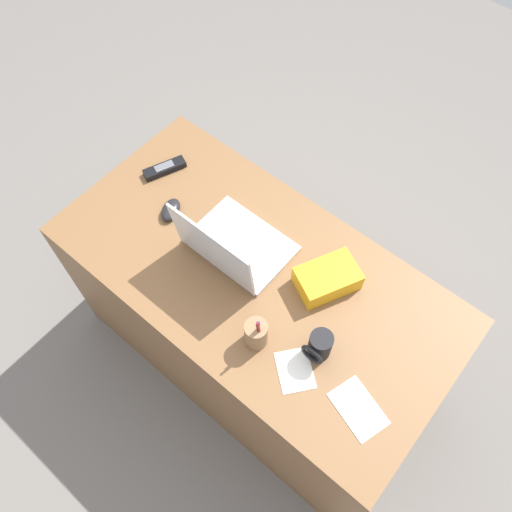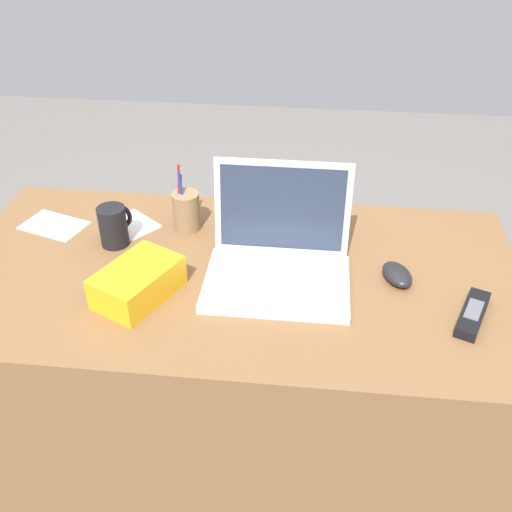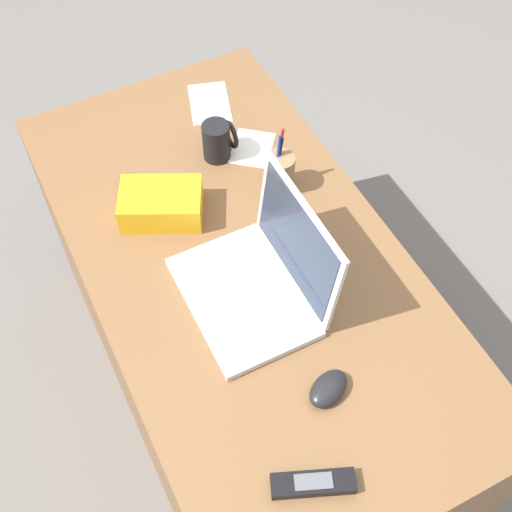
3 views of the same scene
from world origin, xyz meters
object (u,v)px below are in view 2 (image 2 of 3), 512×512
Objects in this scene: computer_mouse at (397,274)px; pen_holder at (186,211)px; snack_bag at (138,282)px; cordless_phone at (473,314)px; coffee_mug_white at (114,225)px; laptop at (278,258)px.

computer_mouse is 0.54× the size of pen_holder.
pen_holder reaches higher than snack_bag.
cordless_phone is at bearing -23.10° from pen_holder.
coffee_mug_white reaches higher than computer_mouse.
snack_bag is at bearing -60.14° from coffee_mug_white.
laptop reaches higher than cordless_phone.
snack_bag is (0.12, -0.20, -0.02)m from coffee_mug_white.
pen_holder is at bearing 28.16° from coffee_mug_white.
snack_bag is at bearing -99.60° from pen_holder.
cordless_phone is (0.43, -0.11, -0.04)m from laptop.
laptop is at bearing 165.83° from cordless_phone.
computer_mouse is at bearing 2.50° from laptop.
pen_holder is (-0.26, 0.18, 0.00)m from laptop.
computer_mouse is 0.19m from cordless_phone.
coffee_mug_white is 0.88m from cordless_phone.
laptop is 0.32m from pen_holder.
coffee_mug_white reaches higher than snack_bag.
pen_holder reaches higher than cordless_phone.
coffee_mug_white reaches higher than cordless_phone.
cordless_phone is 0.91× the size of pen_holder.
pen_holder is (-0.53, 0.17, 0.04)m from computer_mouse.
computer_mouse is 0.92× the size of coffee_mug_white.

